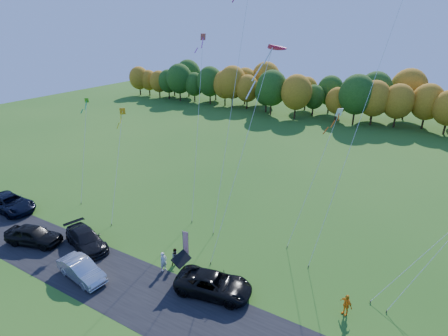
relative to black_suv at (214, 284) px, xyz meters
The scene contains 20 objects.
ground 3.60m from the black_suv, 158.73° to the left, with size 160.00×160.00×0.00m, color #235717.
asphalt_strip 4.33m from the black_suv, 140.17° to the right, with size 90.00×6.00×0.01m, color black.
tree_line 56.37m from the black_suv, 93.33° to the left, with size 116.00×12.00×10.00m, color #1E4711, non-canonical shape.
black_suv is the anchor object (origin of this frame).
silver_sedan 10.73m from the black_suv, 159.22° to the right, with size 1.66×4.75×1.56m, color #B7B7BC.
dark_truck_a 13.20m from the black_suv, behind, with size 2.26×5.56×1.61m, color black.
dark_truck_b 18.05m from the black_suv, behind, with size 2.09×5.20×1.77m, color black.
dark_suv_west 25.98m from the black_suv, behind, with size 2.89×6.27×1.74m, color black.
person_tailgate_a 4.95m from the black_suv, behind, with size 0.62×0.41×1.70m, color silver.
person_tailgate_b 4.68m from the black_suv, 164.35° to the left, with size 0.78×0.60×1.59m, color gray.
person_east 9.53m from the black_suv, 17.11° to the left, with size 0.98×0.41×1.67m, color orange.
feather_flag 3.92m from the black_suv, 160.16° to the left, with size 0.49×0.15×3.72m.
kite_delta_blue 18.48m from the black_suv, 112.33° to the left, with size 3.63×12.70×26.76m.
kite_parafoil_orange 19.84m from the black_suv, 61.18° to the left, with size 5.56×13.69×28.17m.
kite_delta_red 10.92m from the black_suv, 99.79° to the left, with size 2.73×8.56×18.51m.
kite_diamond_yellow 16.90m from the black_suv, 159.17° to the left, with size 3.07×6.16×11.13m.
kite_diamond_green 22.93m from the black_suv, 162.47° to the left, with size 2.33×4.81×11.44m.
kite_diamond_white 12.82m from the black_suv, 70.96° to the left, with size 2.65×6.15×12.42m.
kite_diamond_pink 15.78m from the black_suv, 128.05° to the left, with size 2.69×6.66×18.40m.
kite_diamond_blue_low 15.58m from the black_suv, 28.90° to the left, with size 6.26×5.70×8.39m.
Camera 1 is at (14.39, -19.04, 18.88)m, focal length 28.00 mm.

